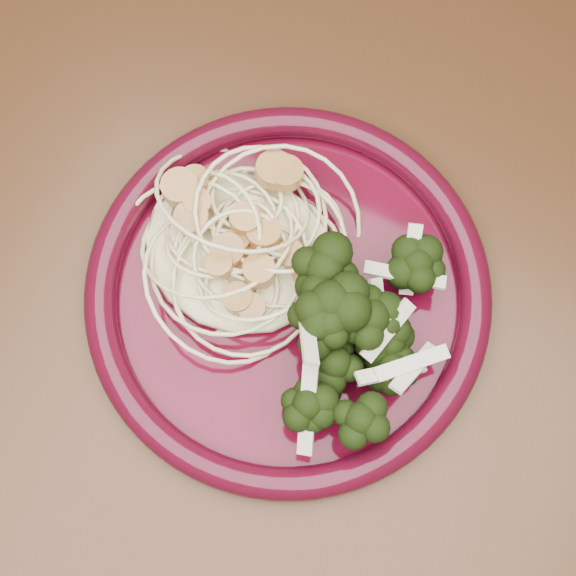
% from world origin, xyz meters
% --- Properties ---
extents(dining_table, '(1.20, 0.80, 0.75)m').
position_xyz_m(dining_table, '(0.00, 0.00, 0.65)').
color(dining_table, '#472814').
rests_on(dining_table, ground).
extents(dinner_plate, '(0.33, 0.33, 0.02)m').
position_xyz_m(dinner_plate, '(0.11, 0.07, 0.76)').
color(dinner_plate, '#430516').
rests_on(dinner_plate, dining_table).
extents(spaghetti_pile, '(0.16, 0.14, 0.03)m').
position_xyz_m(spaghetti_pile, '(0.07, 0.08, 0.77)').
color(spaghetti_pile, beige).
rests_on(spaghetti_pile, dinner_plate).
extents(scallop_cluster, '(0.14, 0.14, 0.04)m').
position_xyz_m(scallop_cluster, '(0.07, 0.08, 0.81)').
color(scallop_cluster, '#C48B46').
rests_on(scallop_cluster, spaghetti_pile).
extents(broccoli_pile, '(0.12, 0.16, 0.05)m').
position_xyz_m(broccoli_pile, '(0.17, 0.05, 0.78)').
color(broccoli_pile, black).
rests_on(broccoli_pile, dinner_plate).
extents(onion_garnish, '(0.08, 0.10, 0.05)m').
position_xyz_m(onion_garnish, '(0.17, 0.05, 0.81)').
color(onion_garnish, beige).
rests_on(onion_garnish, broccoli_pile).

